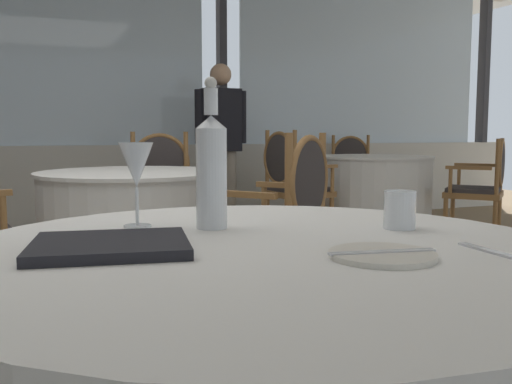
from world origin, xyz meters
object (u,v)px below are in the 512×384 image
at_px(dining_chair_2_2, 484,182).
at_px(wine_glass, 136,167).
at_px(dining_chair_1_0, 158,188).
at_px(dining_chair_1_2, 285,215).
at_px(diner_person_1, 221,138).
at_px(dining_chair_2_0, 352,170).
at_px(water_tumbler, 400,210).
at_px(menu_book, 111,245).
at_px(dining_chair_2_1, 291,179).
at_px(water_bottle, 211,168).
at_px(side_plate, 382,255).

bearing_deg(dining_chair_2_2, wine_glass, 85.32).
distance_m(dining_chair_1_0, dining_chair_1_2, 1.68).
height_order(dining_chair_1_2, diner_person_1, diner_person_1).
height_order(wine_glass, dining_chair_2_0, wine_glass).
height_order(water_tumbler, dining_chair_2_2, dining_chair_2_2).
distance_m(menu_book, dining_chair_2_0, 5.49).
relative_size(water_tumbler, dining_chair_2_0, 0.09).
bearing_deg(dining_chair_2_1, wine_glass, -131.85).
xyz_separation_m(dining_chair_1_2, diner_person_1, (0.56, 2.72, 0.35)).
distance_m(water_tumbler, dining_chair_1_2, 1.51).
bearing_deg(diner_person_1, dining_chair_2_1, 18.05).
xyz_separation_m(water_bottle, wine_glass, (-0.16, 0.08, 0.00)).
height_order(dining_chair_1_0, dining_chair_2_2, dining_chair_1_0).
bearing_deg(dining_chair_2_1, menu_book, -131.11).
distance_m(dining_chair_2_1, diner_person_1, 0.97).
height_order(side_plate, wine_glass, wine_glass).
height_order(water_tumbler, dining_chair_2_1, dining_chair_2_1).
relative_size(dining_chair_2_0, diner_person_1, 0.58).
distance_m(wine_glass, diner_person_1, 4.19).
bearing_deg(dining_chair_2_1, dining_chair_2_0, 29.92).
bearing_deg(diner_person_1, water_tumbler, -17.27).
height_order(dining_chair_2_1, dining_chair_2_2, dining_chair_2_1).
distance_m(dining_chair_2_1, dining_chair_2_2, 1.70).
height_order(wine_glass, menu_book, wine_glass).
relative_size(menu_book, dining_chair_2_0, 0.30).
relative_size(dining_chair_1_0, dining_chair_2_1, 0.99).
relative_size(side_plate, dining_chair_1_2, 0.19).
relative_size(water_bottle, water_tumbler, 3.95).
distance_m(water_tumbler, dining_chair_2_1, 3.58).
height_order(water_tumbler, menu_book, water_tumbler).
xyz_separation_m(wine_glass, dining_chair_2_1, (1.85, 3.08, -0.31)).
relative_size(dining_chair_1_0, diner_person_1, 0.60).
xyz_separation_m(water_tumbler, dining_chair_1_0, (0.10, 3.11, -0.23)).
bearing_deg(diner_person_1, dining_chair_1_0, -43.10).
bearing_deg(dining_chair_1_0, dining_chair_2_2, 103.55).
distance_m(wine_glass, dining_chair_1_0, 2.95).
relative_size(side_plate, diner_person_1, 0.12).
relative_size(dining_chair_2_0, dining_chair_2_1, 0.95).
height_order(side_plate, dining_chair_1_2, dining_chair_1_2).
bearing_deg(diner_person_1, water_bottle, -23.05).
height_order(dining_chair_1_2, dining_chair_2_0, dining_chair_1_2).
height_order(water_tumbler, dining_chair_1_0, dining_chair_1_0).
xyz_separation_m(water_bottle, dining_chair_2_2, (3.29, 2.61, -0.35)).
relative_size(wine_glass, dining_chair_1_0, 0.20).
bearing_deg(dining_chair_2_0, wine_glass, -17.68).
relative_size(water_tumbler, dining_chair_1_2, 0.09).
bearing_deg(water_bottle, dining_chair_1_2, 58.79).
relative_size(water_bottle, menu_book, 1.21).
height_order(menu_book, dining_chair_2_2, dining_chair_2_2).
xyz_separation_m(dining_chair_2_1, diner_person_1, (-0.35, 0.84, 0.34)).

